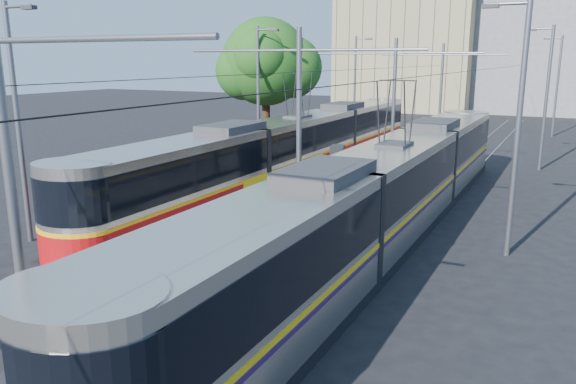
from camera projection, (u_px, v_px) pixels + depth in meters
The scene contains 13 objects.
ground at pixel (164, 304), 14.57m from camera, with size 160.00×160.00×0.00m, color black.
platform at pixel (374, 178), 29.27m from camera, with size 4.00×50.00×0.30m, color gray.
tactile_strip_left at pixel (348, 172), 29.88m from camera, with size 0.70×50.00×0.01m, color gray.
tactile_strip_right at pixel (401, 178), 28.59m from camera, with size 0.70×50.00×0.01m, color gray.
rails at pixel (374, 180), 29.30m from camera, with size 8.71×70.00×0.03m.
tram_left at pixel (298, 148), 29.00m from camera, with size 2.43×31.29×5.50m.
tram_right at pixel (392, 187), 19.55m from camera, with size 2.43×29.75×5.50m.
catenary at pixel (357, 96), 25.79m from camera, with size 9.20×70.00×7.00m.
street_lamps at pixel (399, 95), 31.80m from camera, with size 15.18×38.22×8.00m.
shelter at pixel (337, 169), 24.88m from camera, with size 0.85×1.11×2.18m.
tree at pixel (272, 63), 35.18m from camera, with size 6.02×5.57×8.75m.
building_left at pixel (410, 51), 69.33m from camera, with size 16.32×12.24×14.30m.
building_centre at pixel (555, 40), 65.47m from camera, with size 18.36×14.28×16.55m.
Camera 1 is at (9.02, -10.56, 6.20)m, focal length 35.00 mm.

